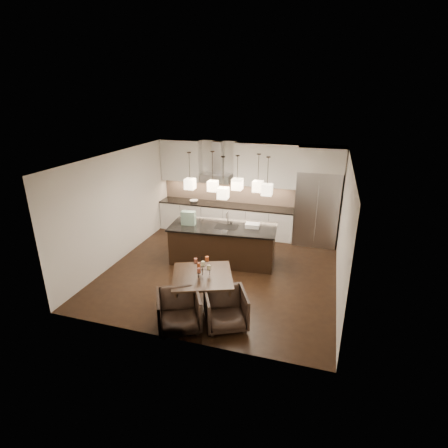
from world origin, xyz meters
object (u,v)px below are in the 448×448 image
(armchair_left, at_px, (179,311))
(armchair_right, at_px, (226,309))
(island_body, at_px, (223,244))
(dining_table, at_px, (203,290))
(refrigerator, at_px, (317,208))

(armchair_left, height_order, armchair_right, armchair_left)
(island_body, distance_m, dining_table, 2.11)
(dining_table, bearing_deg, refrigerator, 41.75)
(island_body, relative_size, armchair_right, 3.35)
(armchair_right, bearing_deg, refrigerator, 46.81)
(refrigerator, bearing_deg, armchair_left, -114.46)
(refrigerator, distance_m, dining_table, 4.51)
(armchair_left, bearing_deg, island_body, 62.17)
(refrigerator, height_order, armchair_left, refrigerator)
(armchair_left, bearing_deg, armchair_right, -7.16)
(island_body, xyz_separation_m, dining_table, (0.20, -2.10, -0.11))
(refrigerator, relative_size, armchair_left, 2.68)
(refrigerator, height_order, dining_table, refrigerator)
(island_body, xyz_separation_m, armchair_right, (0.85, -2.61, -0.11))
(refrigerator, relative_size, island_body, 0.82)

